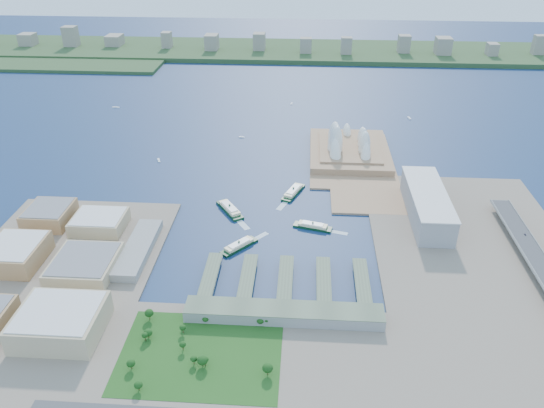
# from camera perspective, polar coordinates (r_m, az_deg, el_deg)

# --- Properties ---
(ground) EXTENTS (3000.00, 3000.00, 0.00)m
(ground) POSITION_cam_1_polar(r_m,az_deg,el_deg) (657.66, 0.53, -4.48)
(ground) COLOR #0F2349
(ground) RESTS_ON ground
(west_land) EXTENTS (220.00, 390.00, 3.00)m
(west_land) POSITION_cam_1_polar(r_m,az_deg,el_deg) (637.02, -23.41, -8.42)
(west_land) COLOR #7C6E5F
(west_land) RESTS_ON ground
(south_land) EXTENTS (720.00, 180.00, 3.00)m
(south_land) POSITION_cam_1_polar(r_m,az_deg,el_deg) (496.74, -0.97, -17.95)
(south_land) COLOR #7C6E5F
(south_land) RESTS_ON ground
(east_land) EXTENTS (240.00, 500.00, 3.00)m
(east_land) POSITION_cam_1_polar(r_m,az_deg,el_deg) (649.94, 22.06, -7.29)
(east_land) COLOR #7C6E5F
(east_land) RESTS_ON ground
(peninsula) EXTENTS (135.00, 220.00, 3.00)m
(peninsula) POSITION_cam_1_polar(r_m,az_deg,el_deg) (887.28, 8.50, 4.79)
(peninsula) COLOR #9C7655
(peninsula) RESTS_ON ground
(far_shore) EXTENTS (2200.00, 260.00, 12.00)m
(far_shore) POSITION_cam_1_polar(r_m,az_deg,el_deg) (1567.22, 2.73, 16.12)
(far_shore) COLOR #2D4926
(far_shore) RESTS_ON ground
(opera_house) EXTENTS (134.00, 180.00, 58.00)m
(opera_house) POSITION_cam_1_polar(r_m,az_deg,el_deg) (893.36, 8.40, 7.11)
(opera_house) COLOR white
(opera_house) RESTS_ON peninsula
(toaster_building) EXTENTS (45.00, 155.00, 35.00)m
(toaster_building) POSITION_cam_1_polar(r_m,az_deg,el_deg) (733.20, 16.32, -0.05)
(toaster_building) COLOR gray
(toaster_building) RESTS_ON east_land
(west_buildings) EXTENTS (200.00, 280.00, 27.00)m
(west_buildings) POSITION_cam_1_polar(r_m,az_deg,el_deg) (653.49, -22.42, -5.54)
(west_buildings) COLOR #A67F53
(west_buildings) RESTS_ON west_land
(ferry_wharves) EXTENTS (184.00, 90.00, 9.30)m
(ferry_wharves) POSITION_cam_1_polar(r_m,az_deg,el_deg) (593.63, 1.46, -8.19)
(ferry_wharves) COLOR #505F48
(ferry_wharves) RESTS_ON ground
(terminal_building) EXTENTS (200.00, 28.00, 12.00)m
(terminal_building) POSITION_cam_1_polar(r_m,az_deg,el_deg) (544.48, 1.29, -11.68)
(terminal_building) COLOR gray
(terminal_building) RESTS_ON south_land
(park) EXTENTS (150.00, 110.00, 16.00)m
(park) POSITION_cam_1_polar(r_m,az_deg,el_deg) (510.82, -7.75, -15.10)
(park) COLOR #194714
(park) RESTS_ON south_land
(far_skyline) EXTENTS (1900.00, 140.00, 55.00)m
(far_skyline) POSITION_cam_1_polar(r_m,az_deg,el_deg) (1540.29, 2.74, 17.16)
(far_skyline) COLOR gray
(far_skyline) RESTS_ON far_shore
(ferry_a) EXTENTS (44.61, 57.34, 11.10)m
(ferry_a) POSITION_cam_1_polar(r_m,az_deg,el_deg) (728.54, -4.58, -0.40)
(ferry_a) COLOR black
(ferry_a) RESTS_ON ground
(ferry_b) EXTENTS (34.26, 58.28, 10.76)m
(ferry_b) POSITION_cam_1_polar(r_m,az_deg,el_deg) (771.37, 2.31, 1.47)
(ferry_b) COLOR black
(ferry_b) RESTS_ON ground
(ferry_c) EXTENTS (44.47, 48.02, 9.88)m
(ferry_c) POSITION_cam_1_polar(r_m,az_deg,el_deg) (652.10, -3.57, -4.35)
(ferry_c) COLOR black
(ferry_c) RESTS_ON ground
(ferry_d) EXTENTS (51.72, 25.04, 9.48)m
(ferry_d) POSITION_cam_1_polar(r_m,az_deg,el_deg) (691.27, 4.40, -2.25)
(ferry_d) COLOR black
(ferry_d) RESTS_ON ground
(boat_a) EXTENTS (8.23, 14.03, 2.65)m
(boat_a) POSITION_cam_1_polar(r_m,az_deg,el_deg) (894.12, -12.09, 4.63)
(boat_a) COLOR white
(boat_a) RESTS_ON ground
(boat_b) EXTENTS (9.65, 3.41, 2.60)m
(boat_b) POSITION_cam_1_polar(r_m,az_deg,el_deg) (968.00, -3.30, 7.21)
(boat_b) COLOR white
(boat_b) RESTS_ON ground
(boat_c) EXTENTS (6.32, 13.97, 3.03)m
(boat_c) POSITION_cam_1_polar(r_m,az_deg,el_deg) (1091.64, 14.54, 8.95)
(boat_c) COLOR white
(boat_c) RESTS_ON ground
(boat_d) EXTENTS (15.28, 4.60, 2.54)m
(boat_d) POSITION_cam_1_polar(r_m,az_deg,el_deg) (1165.27, -16.45, 9.97)
(boat_d) COLOR white
(boat_d) RESTS_ON ground
(boat_e) EXTENTS (4.79, 10.24, 2.42)m
(boat_e) POSITION_cam_1_polar(r_m,az_deg,el_deg) (1140.53, 2.12, 10.73)
(boat_e) COLOR white
(boat_e) RESTS_ON ground
(car_c) EXTENTS (1.66, 4.09, 1.19)m
(car_c) POSITION_cam_1_polar(r_m,az_deg,el_deg) (720.94, 25.58, -2.95)
(car_c) COLOR slate
(car_c) RESTS_ON expressway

